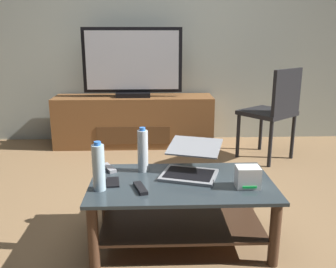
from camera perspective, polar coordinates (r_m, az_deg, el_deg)
name	(u,v)px	position (r m, az deg, el deg)	size (l,w,h in m)	color
ground_plane	(164,223)	(2.52, -0.69, -13.61)	(7.68, 7.68, 0.00)	olive
back_wall	(158,16)	(4.34, -1.51, 17.67)	(6.40, 0.12, 2.80)	#A8B2A8
coffee_table	(181,201)	(2.22, 2.07, -10.25)	(1.06, 0.62, 0.39)	#2D383D
media_cabinet	(134,121)	(4.13, -5.25, 2.02)	(1.73, 0.43, 0.55)	brown
television	(133,64)	(4.01, -5.49, 10.71)	(1.05, 0.20, 0.73)	black
dining_chair	(274,109)	(3.71, 16.08, 3.79)	(0.62, 0.62, 0.91)	black
laptop	(191,163)	(2.27, 3.61, -4.50)	(0.43, 0.49, 0.17)	gray
router_box	(248,177)	(2.11, 12.19, -6.50)	(0.13, 0.11, 0.12)	white
water_bottle_near	(143,151)	(2.28, -3.91, -2.57)	(0.07, 0.07, 0.28)	silver
water_bottle_far	(99,167)	(2.04, -10.66, -5.06)	(0.07, 0.07, 0.28)	silver
cell_phone	(113,182)	(2.16, -8.49, -7.37)	(0.07, 0.14, 0.01)	black
tv_remote	(140,188)	(2.06, -4.27, -8.33)	(0.04, 0.16, 0.02)	black
soundbar_remote	(109,168)	(2.37, -9.14, -5.18)	(0.04, 0.16, 0.02)	#99999E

